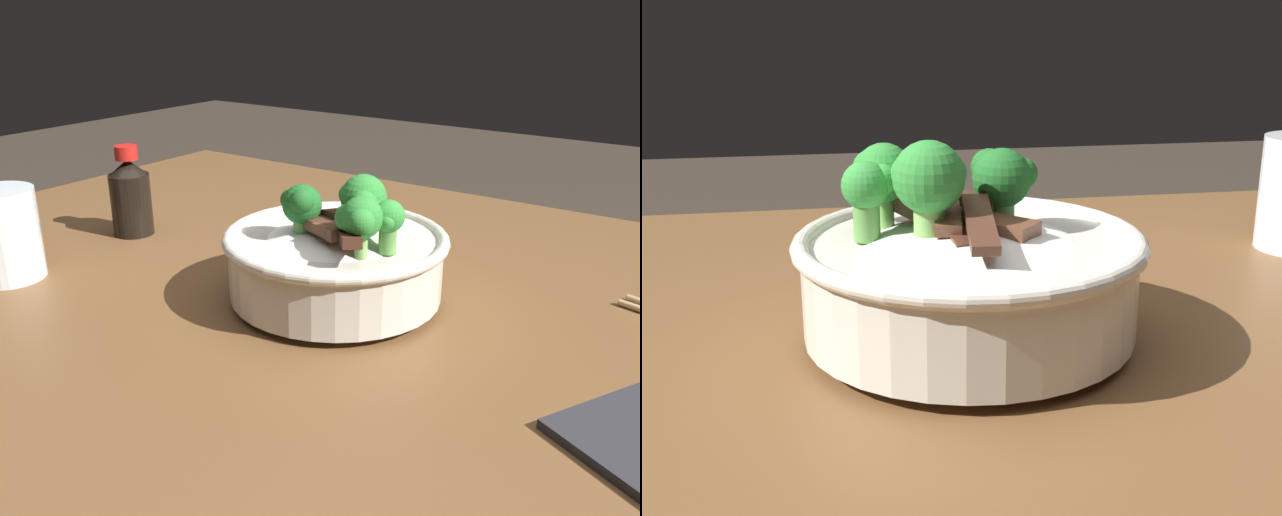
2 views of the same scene
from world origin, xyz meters
TOP-DOWN VIEW (x-y plane):
  - dining_table at (0.00, 0.00)m, footprint 1.31×0.85m
  - rice_bowl at (0.01, 0.04)m, footprint 0.23×0.23m
  - drinking_glass at (0.35, 0.20)m, footprint 0.08×0.08m
  - soy_sauce_bottle at (0.36, 0.02)m, footprint 0.05×0.05m

SIDE VIEW (x-z plane):
  - dining_table at x=0.00m, z-range 0.25..1.02m
  - drinking_glass at x=0.35m, z-range 0.76..0.86m
  - rice_bowl at x=0.01m, z-range 0.75..0.88m
  - soy_sauce_bottle at x=0.36m, z-range 0.76..0.88m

